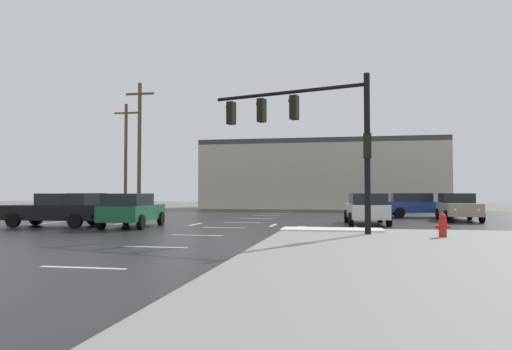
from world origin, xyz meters
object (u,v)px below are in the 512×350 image
object	(u,v)px
fire_hydrant	(443,225)
sedan_green	(132,209)
utility_pole_distant	(126,155)
sedan_navy	(91,203)
sedan_tan	(458,206)
utility_pole_far	(139,146)
traffic_signal_mast	(312,125)
sedan_black	(58,209)
sedan_white	(367,208)
sedan_blue	(419,205)

from	to	relation	value
fire_hydrant	sedan_green	size ratio (longest dim) A/B	0.17
fire_hydrant	utility_pole_distant	world-z (taller)	utility_pole_distant
sedan_navy	sedan_tan	world-z (taller)	same
sedan_navy	utility_pole_far	world-z (taller)	utility_pole_far
traffic_signal_mast	fire_hydrant	world-z (taller)	traffic_signal_mast
traffic_signal_mast	sedan_green	bearing A→B (deg)	0.49
traffic_signal_mast	utility_pole_distant	bearing A→B (deg)	-32.62
sedan_black	sedan_navy	size ratio (longest dim) A/B	0.99
sedan_green	utility_pole_distant	world-z (taller)	utility_pole_distant
sedan_tan	sedan_white	bearing A→B (deg)	-49.41
fire_hydrant	sedan_black	distance (m)	17.09
sedan_tan	utility_pole_far	world-z (taller)	utility_pole_far
fire_hydrant	sedan_white	world-z (taller)	sedan_white
sedan_navy	sedan_green	world-z (taller)	same
sedan_blue	sedan_black	world-z (taller)	same
sedan_white	traffic_signal_mast	bearing A→B (deg)	156.85
sedan_black	utility_pole_distant	bearing A→B (deg)	-75.87
sedan_black	sedan_navy	bearing A→B (deg)	-69.87
fire_hydrant	sedan_white	xyz separation A→B (m)	(-2.20, 7.99, 0.32)
traffic_signal_mast	sedan_green	size ratio (longest dim) A/B	1.35
utility_pole_far	utility_pole_distant	xyz separation A→B (m)	(-4.16, 6.32, -0.14)
sedan_green	sedan_tan	world-z (taller)	same
sedan_black	utility_pole_far	size ratio (longest dim) A/B	0.47
fire_hydrant	sedan_green	bearing A→B (deg)	163.77
sedan_white	sedan_black	world-z (taller)	same
sedan_white	utility_pole_distant	world-z (taller)	utility_pole_distant
utility_pole_far	utility_pole_distant	distance (m)	7.57
sedan_blue	traffic_signal_mast	bearing A→B (deg)	-113.47
fire_hydrant	sedan_navy	xyz separation A→B (m)	(-21.56, 15.02, 0.32)
sedan_blue	utility_pole_distant	bearing A→B (deg)	163.76
sedan_black	utility_pole_far	world-z (taller)	utility_pole_far
fire_hydrant	utility_pole_distant	bearing A→B (deg)	135.19
fire_hydrant	sedan_tan	size ratio (longest dim) A/B	0.17
traffic_signal_mast	sedan_navy	distance (m)	22.16
sedan_black	utility_pole_far	xyz separation A→B (m)	(-1.54, 12.40, 4.25)
sedan_black	utility_pole_distant	size ratio (longest dim) A/B	0.49
fire_hydrant	sedan_green	world-z (taller)	sedan_green
sedan_blue	sedan_navy	world-z (taller)	same
sedan_navy	sedan_green	size ratio (longest dim) A/B	1.00
fire_hydrant	utility_pole_far	distance (m)	24.66
traffic_signal_mast	sedan_blue	world-z (taller)	traffic_signal_mast
sedan_black	fire_hydrant	bearing A→B (deg)	165.24
sedan_navy	utility_pole_distant	size ratio (longest dim) A/B	0.49
traffic_signal_mast	utility_pole_distant	world-z (taller)	utility_pole_distant
sedan_navy	sedan_blue	bearing A→B (deg)	-82.58
sedan_white	sedan_navy	world-z (taller)	same
sedan_navy	sedan_tan	distance (m)	24.82
sedan_white	sedan_black	size ratio (longest dim) A/B	1.01
sedan_tan	fire_hydrant	bearing A→B (deg)	-12.43
sedan_navy	sedan_green	xyz separation A→B (m)	(8.47, -11.20, 0.00)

